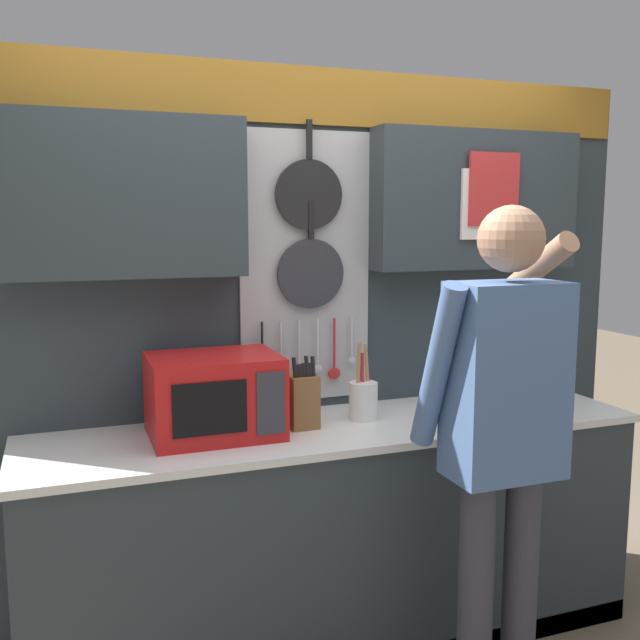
{
  "coord_description": "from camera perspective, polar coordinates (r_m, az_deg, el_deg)",
  "views": [
    {
      "loc": [
        -1.03,
        -2.54,
        1.72
      ],
      "look_at": [
        -0.01,
        0.19,
        1.31
      ],
      "focal_mm": 40.0,
      "sensor_mm": 36.0,
      "label": 1
    }
  ],
  "objects": [
    {
      "name": "ground_plane",
      "position": [
        3.24,
        1.52,
        -24.1
      ],
      "size": [
        14.0,
        14.0,
        0.0
      ],
      "primitive_type": "plane",
      "color": "#756651"
    },
    {
      "name": "base_cabinet_counter",
      "position": [
        3.02,
        1.58,
        -16.8
      ],
      "size": [
        2.46,
        0.61,
        0.92
      ],
      "color": "#2D383D",
      "rests_on": "ground_plane"
    },
    {
      "name": "back_wall_unit",
      "position": [
        3.01,
        -0.17,
        2.72
      ],
      "size": [
        3.03,
        0.23,
        2.34
      ],
      "color": "#2D383D",
      "rests_on": "ground_plane"
    },
    {
      "name": "microwave",
      "position": [
        2.71,
        -8.47,
        -5.99
      ],
      "size": [
        0.48,
        0.37,
        0.31
      ],
      "color": "red",
      "rests_on": "base_cabinet_counter"
    },
    {
      "name": "knife_block",
      "position": [
        2.81,
        -1.54,
        -6.36
      ],
      "size": [
        0.11,
        0.15,
        0.29
      ],
      "color": "brown",
      "rests_on": "base_cabinet_counter"
    },
    {
      "name": "utensil_crock",
      "position": [
        2.91,
        3.47,
        -6.32
      ],
      "size": [
        0.12,
        0.12,
        0.32
      ],
      "color": "white",
      "rests_on": "base_cabinet_counter"
    },
    {
      "name": "person",
      "position": [
        2.48,
        14.39,
        -7.65
      ],
      "size": [
        0.54,
        0.63,
        1.77
      ],
      "color": "#383842",
      "rests_on": "ground_plane"
    }
  ]
}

